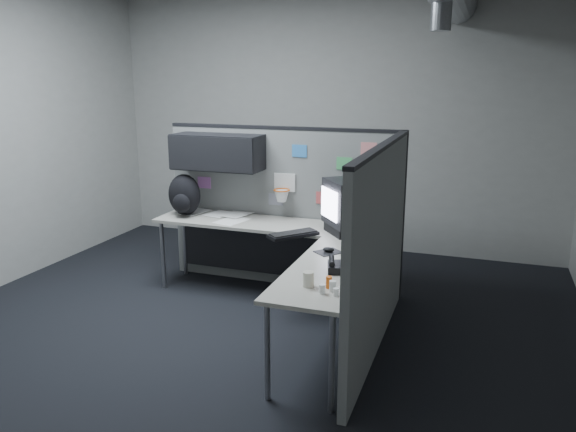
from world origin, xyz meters
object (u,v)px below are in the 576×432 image
at_px(keyboard, 293,234).
at_px(backpack, 184,196).
at_px(desk, 284,245).
at_px(phone, 340,266).
at_px(monitor, 352,206).

relative_size(keyboard, backpack, 1.07).
distance_m(desk, keyboard, 0.20).
bearing_deg(backpack, desk, -10.09).
distance_m(phone, backpack, 2.20).
relative_size(desk, monitor, 3.85).
height_order(desk, keyboard, keyboard).
height_order(phone, backpack, backpack).
xyz_separation_m(desk, monitor, (0.58, 0.20, 0.37)).
bearing_deg(monitor, desk, -154.40).
bearing_deg(phone, monitor, 92.00).
bearing_deg(keyboard, backpack, 160.09).
distance_m(monitor, backpack, 1.75).
relative_size(monitor, keyboard, 1.33).
relative_size(keyboard, phone, 1.86).
bearing_deg(keyboard, desk, 138.56).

